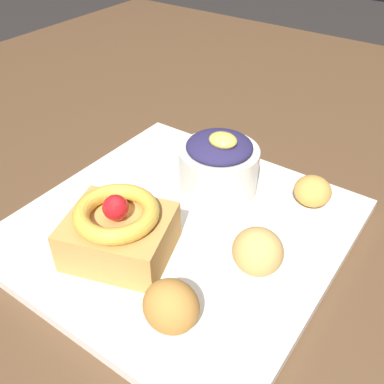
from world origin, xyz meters
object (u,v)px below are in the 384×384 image
(fritter_front, at_px, (171,306))
(fritter_middle, at_px, (258,251))
(cake_slice, at_px, (119,231))
(berry_ramekin, at_px, (219,165))
(front_plate, at_px, (181,228))
(fritter_back, at_px, (313,191))

(fritter_front, relative_size, fritter_middle, 1.00)
(cake_slice, relative_size, berry_ramekin, 1.31)
(cake_slice, relative_size, fritter_front, 2.45)
(front_plate, distance_m, fritter_front, 0.12)
(front_plate, height_order, fritter_front, fritter_front)
(berry_ramekin, bearing_deg, cake_slice, -98.93)
(fritter_middle, bearing_deg, cake_slice, -153.99)
(berry_ramekin, relative_size, fritter_back, 2.18)
(berry_ramekin, height_order, fritter_middle, berry_ramekin)
(berry_ramekin, bearing_deg, fritter_front, -69.07)
(front_plate, relative_size, berry_ramekin, 3.55)
(cake_slice, distance_m, fritter_back, 0.21)
(front_plate, xyz_separation_m, berry_ramekin, (0.00, 0.07, 0.04))
(fritter_middle, distance_m, fritter_back, 0.12)
(front_plate, xyz_separation_m, fritter_front, (0.07, -0.10, 0.03))
(fritter_front, relative_size, fritter_back, 1.16)
(front_plate, bearing_deg, fritter_front, -57.06)
(cake_slice, relative_size, fritter_back, 2.85)
(fritter_front, xyz_separation_m, fritter_back, (0.03, 0.21, -0.01))
(cake_slice, bearing_deg, fritter_back, 55.97)
(front_plate, height_order, cake_slice, cake_slice)
(front_plate, distance_m, berry_ramekin, 0.08)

